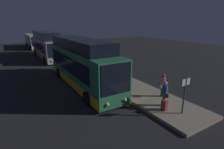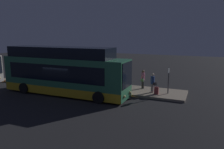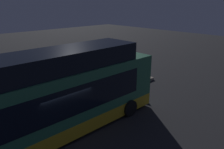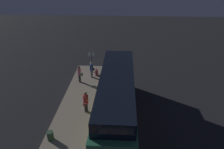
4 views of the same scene
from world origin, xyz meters
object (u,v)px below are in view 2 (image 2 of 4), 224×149
object	(u,v)px
passenger_boarding	(89,77)
sign_post	(169,77)
suitcase	(156,91)
trash_bin	(71,77)
bus_lead	(64,73)
passenger_waiting	(143,78)
passenger_with_bags	(153,82)

from	to	relation	value
passenger_boarding	sign_post	bearing A→B (deg)	-83.10
suitcase	trash_bin	size ratio (longest dim) A/B	1.34
bus_lead	passenger_boarding	distance (m)	2.80
suitcase	sign_post	size ratio (longest dim) A/B	0.39
passenger_boarding	passenger_waiting	world-z (taller)	passenger_boarding
passenger_with_bags	trash_bin	xyz separation A→B (m)	(-9.33, 1.44, -0.59)
bus_lead	trash_bin	size ratio (longest dim) A/B	17.85
passenger_waiting	sign_post	world-z (taller)	sign_post
passenger_with_bags	passenger_waiting	bearing A→B (deg)	-103.72
passenger_boarding	passenger_waiting	distance (m)	5.13
sign_post	trash_bin	distance (m)	10.77
bus_lead	passenger_with_bags	bearing A→B (deg)	21.86
sign_post	trash_bin	bearing A→B (deg)	173.24
bus_lead	suitcase	world-z (taller)	bus_lead
passenger_with_bags	suitcase	size ratio (longest dim) A/B	1.94
bus_lead	trash_bin	xyz separation A→B (m)	(-2.14, 4.32, -1.35)
passenger_waiting	suitcase	xyz separation A→B (m)	(1.59, -1.49, -0.64)
passenger_with_bags	suitcase	distance (m)	0.87
passenger_with_bags	sign_post	distance (m)	1.41
passenger_with_bags	sign_post	bearing A→B (deg)	125.86
sign_post	trash_bin	xyz separation A→B (m)	(-10.64, 1.26, -1.09)
suitcase	passenger_boarding	bearing A→B (deg)	179.71
bus_lead	passenger_with_bags	xyz separation A→B (m)	(7.19, 2.88, -0.76)
suitcase	trash_bin	xyz separation A→B (m)	(-9.77, 1.89, 0.01)
bus_lead	sign_post	distance (m)	9.03
passenger_boarding	suitcase	xyz separation A→B (m)	(6.51, -0.03, -0.65)
bus_lead	passenger_boarding	xyz separation A→B (m)	(1.12, 2.46, -0.71)
passenger_boarding	passenger_with_bags	distance (m)	6.08
bus_lead	passenger_waiting	size ratio (longest dim) A/B	6.66
sign_post	trash_bin	world-z (taller)	sign_post
passenger_boarding	trash_bin	size ratio (longest dim) A/B	2.77
bus_lead	trash_bin	distance (m)	5.01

